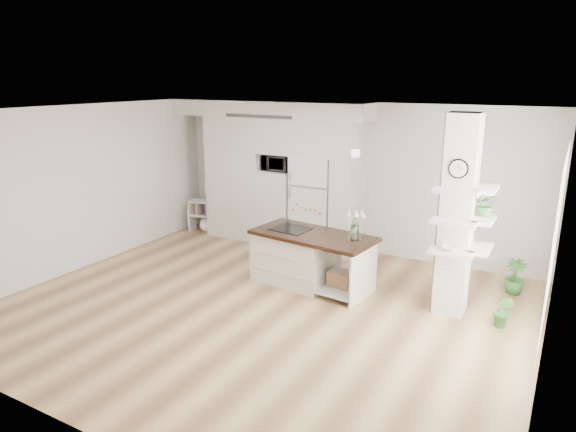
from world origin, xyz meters
name	(u,v)px	position (x,y,z in m)	size (l,w,h in m)	color
floor	(262,308)	(0.00, 0.00, 0.00)	(7.00, 6.00, 0.01)	tan
room	(260,178)	(0.00, 0.00, 1.86)	(7.04, 6.04, 2.72)	white
cabinet_wall	(271,165)	(-1.45, 2.67, 1.51)	(4.00, 0.71, 2.70)	silver
refrigerator	(315,203)	(-0.53, 2.68, 0.88)	(0.78, 0.69, 1.75)	white
column	(462,218)	(2.38, 1.13, 1.35)	(0.69, 0.90, 2.70)	silver
window	(556,237)	(3.48, 0.30, 1.50)	(2.40, 2.40, 0.00)	white
pendant_light	(391,167)	(1.70, 0.15, 2.12)	(0.12, 0.12, 0.10)	white
kitchen_island	(302,256)	(0.05, 1.09, 0.44)	(1.95, 1.10, 1.41)	silver
bookshelf	(205,218)	(-2.98, 2.51, 0.29)	(0.62, 0.44, 0.67)	silver
floor_plant_a	(503,311)	(3.00, 1.03, 0.22)	(0.25, 0.20, 0.45)	#347830
floor_plant_b	(515,277)	(3.00, 2.26, 0.26)	(0.29, 0.29, 0.53)	#347830
microwave	(278,163)	(-1.27, 2.62, 1.57)	(0.54, 0.37, 0.30)	#2D2D2D
shelf_plant	(486,205)	(2.63, 1.30, 1.52)	(0.27, 0.23, 0.30)	#347830
decor_bowl	(450,248)	(2.30, 0.90, 1.00)	(0.22, 0.22, 0.05)	white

